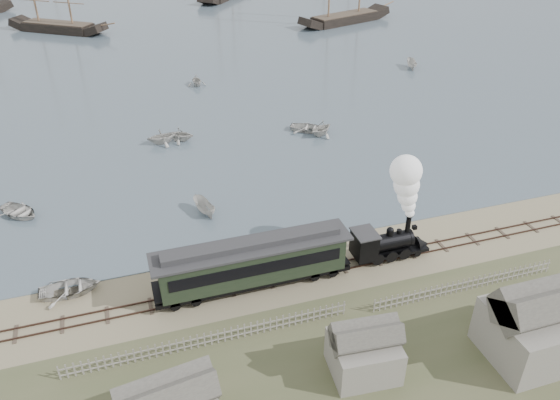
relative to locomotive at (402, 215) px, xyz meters
name	(u,v)px	position (x,y,z in m)	size (l,w,h in m)	color
ground	(275,264)	(-9.78, 2.00, -3.92)	(600.00, 600.00, 0.00)	tan
rail_track	(282,278)	(-9.78, 0.00, -3.88)	(120.00, 1.80, 0.16)	#3D2921
picket_fence_west	(213,345)	(-16.28, -5.00, -3.92)	(19.00, 0.10, 1.20)	gray
picket_fence_east	(465,291)	(2.72, -5.50, -3.92)	(15.00, 0.10, 1.20)	gray
shed_mid	(362,370)	(-7.78, -10.00, -3.92)	(4.00, 3.50, 3.60)	gray
shed_right	(529,352)	(3.22, -12.00, -3.92)	(6.00, 5.00, 5.10)	gray
locomotive	(402,215)	(0.00, 0.00, 0.00)	(6.80, 2.54, 8.47)	black
passenger_coach	(253,261)	(-12.09, 0.00, -1.67)	(14.77, 2.85, 3.59)	black
beached_dinghy	(70,288)	(-25.22, 3.28, -3.47)	(4.40, 3.14, 0.91)	#BAB8B1
rowboat_0	(19,211)	(-29.67, 15.71, -3.43)	(4.22, 3.02, 0.87)	#BAB8B1
rowboat_1	(162,136)	(-15.36, 26.95, -2.97)	(3.40, 2.93, 1.79)	#BAB8B1
rowboat_2	(204,207)	(-13.68, 10.97, -3.24)	(3.24, 1.22, 1.25)	#BAB8B1
rowboat_3	(308,128)	(1.65, 25.08, -3.42)	(4.32, 3.08, 0.89)	#BAB8B1
rowboat_4	(321,128)	(2.67, 23.52, -2.97)	(3.40, 2.93, 1.79)	#BAB8B1
rowboat_5	(411,64)	(25.41, 42.62, -3.20)	(3.44, 1.29, 1.33)	#BAB8B1
rowboat_7	(196,80)	(-8.10, 44.99, -3.07)	(3.02, 2.60, 1.59)	#BAB8B1
rowboat_8	(180,134)	(-13.26, 27.05, -3.03)	(3.17, 2.73, 1.67)	#BAB8B1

